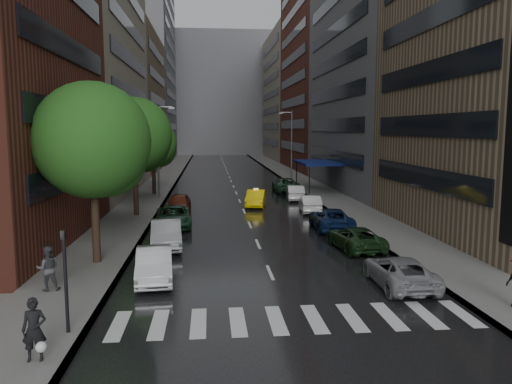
% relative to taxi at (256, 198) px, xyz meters
% --- Properties ---
extents(ground, '(220.00, 220.00, 0.00)m').
position_rel_taxi_xyz_m(ground, '(-1.24, -24.53, -0.74)').
color(ground, gray).
rests_on(ground, ground).
extents(road, '(14.00, 140.00, 0.01)m').
position_rel_taxi_xyz_m(road, '(-1.24, 25.47, -0.73)').
color(road, black).
rests_on(road, ground).
extents(sidewalk_left, '(4.00, 140.00, 0.15)m').
position_rel_taxi_xyz_m(sidewalk_left, '(-10.24, 25.47, -0.66)').
color(sidewalk_left, gray).
rests_on(sidewalk_left, ground).
extents(sidewalk_right, '(4.00, 140.00, 0.15)m').
position_rel_taxi_xyz_m(sidewalk_right, '(7.76, 25.47, -0.66)').
color(sidewalk_right, gray).
rests_on(sidewalk_right, ground).
extents(crosswalk, '(13.15, 2.80, 0.01)m').
position_rel_taxi_xyz_m(crosswalk, '(-1.04, -26.53, -0.73)').
color(crosswalk, silver).
rests_on(crosswalk, ground).
extents(buildings_left, '(8.00, 108.00, 38.00)m').
position_rel_taxi_xyz_m(buildings_left, '(-16.24, 34.26, 15.25)').
color(buildings_left, maroon).
rests_on(buildings_left, ground).
extents(buildings_right, '(8.05, 109.10, 36.00)m').
position_rel_taxi_xyz_m(buildings_right, '(13.76, 32.17, 14.30)').
color(buildings_right, '#937A5B').
rests_on(buildings_right, ground).
extents(building_far, '(40.00, 14.00, 32.00)m').
position_rel_taxi_xyz_m(building_far, '(-1.24, 93.47, 15.26)').
color(building_far, slate).
rests_on(building_far, ground).
extents(tree_near, '(5.78, 5.78, 9.21)m').
position_rel_taxi_xyz_m(tree_near, '(-9.84, -18.30, 5.57)').
color(tree_near, '#382619').
rests_on(tree_near, ground).
extents(tree_mid, '(5.85, 5.85, 9.32)m').
position_rel_taxi_xyz_m(tree_mid, '(-9.84, -4.35, 5.64)').
color(tree_mid, '#382619').
rests_on(tree_mid, ground).
extents(tree_far, '(4.87, 4.87, 7.77)m').
position_rel_taxi_xyz_m(tree_far, '(-9.84, 8.51, 4.57)').
color(tree_far, '#382619').
rests_on(tree_far, ground).
extents(taxi, '(2.34, 4.69, 1.48)m').
position_rel_taxi_xyz_m(taxi, '(0.00, 0.00, 0.00)').
color(taxi, yellow).
rests_on(taxi, ground).
extents(parked_cars_left, '(2.76, 23.24, 1.60)m').
position_rel_taxi_xyz_m(parked_cars_left, '(-6.64, -11.09, 0.03)').
color(parked_cars_left, silver).
rests_on(parked_cars_left, ground).
extents(parked_cars_right, '(2.73, 38.20, 1.57)m').
position_rel_taxi_xyz_m(parked_cars_right, '(4.16, -6.04, -0.01)').
color(parked_cars_right, gray).
rests_on(parked_cars_right, ground).
extents(ped_bag_walker, '(0.73, 0.53, 1.88)m').
position_rel_taxi_xyz_m(ped_bag_walker, '(-9.20, -29.30, 0.33)').
color(ped_bag_walker, black).
rests_on(ped_bag_walker, sidewalk_left).
extents(ped_black_umbrella, '(1.06, 0.98, 2.09)m').
position_rel_taxi_xyz_m(ped_black_umbrella, '(-10.85, -22.73, 0.64)').
color(ped_black_umbrella, '#414145').
rests_on(ped_black_umbrella, sidewalk_left).
extents(traffic_light, '(0.18, 0.15, 3.45)m').
position_rel_taxi_xyz_m(traffic_light, '(-8.84, -27.28, 1.49)').
color(traffic_light, black).
rests_on(traffic_light, sidewalk_left).
extents(street_lamp_left, '(1.74, 0.22, 9.00)m').
position_rel_taxi_xyz_m(street_lamp_left, '(-8.96, 5.47, 4.15)').
color(street_lamp_left, gray).
rests_on(street_lamp_left, sidewalk_left).
extents(street_lamp_right, '(1.74, 0.22, 9.00)m').
position_rel_taxi_xyz_m(street_lamp_right, '(6.48, 20.47, 4.15)').
color(street_lamp_right, gray).
rests_on(street_lamp_right, sidewalk_right).
extents(awning, '(4.00, 8.00, 3.12)m').
position_rel_taxi_xyz_m(awning, '(7.75, 10.47, 2.40)').
color(awning, navy).
rests_on(awning, sidewalk_right).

